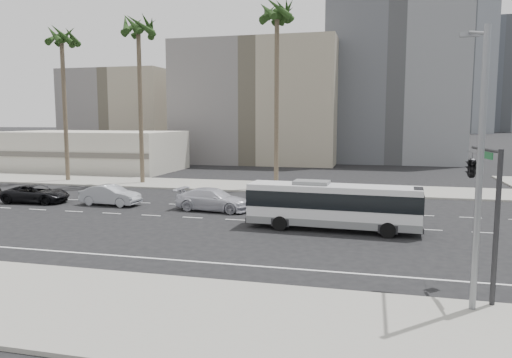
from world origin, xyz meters
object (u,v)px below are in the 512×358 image
(traffic_signal, at_px, (474,169))
(palm_near, at_px, (277,18))
(streetlight_corner, at_px, (479,145))
(palm_mid, at_px, (138,32))
(car_b, at_px, (110,195))
(car_a, at_px, (213,199))
(city_bus, at_px, (333,205))
(car_c, at_px, (36,194))
(palm_far, at_px, (62,41))

(traffic_signal, relative_size, palm_near, 0.32)
(streetlight_corner, bearing_deg, palm_mid, 136.53)
(car_b, distance_m, palm_near, 21.90)
(car_a, relative_size, streetlight_corner, 0.55)
(city_bus, xyz_separation_m, palm_near, (-6.84, 16.53, 14.22))
(car_c, relative_size, traffic_signal, 0.93)
(palm_near, distance_m, palm_far, 22.54)
(city_bus, height_order, palm_near, palm_near)
(car_c, distance_m, traffic_signal, 32.31)
(city_bus, xyz_separation_m, streetlight_corner, (5.74, -10.90, 4.11))
(traffic_signal, distance_m, palm_near, 30.14)
(city_bus, height_order, streetlight_corner, streetlight_corner)
(palm_mid, bearing_deg, car_b, -73.72)
(car_b, xyz_separation_m, traffic_signal, (23.36, -12.68, 3.83))
(car_b, xyz_separation_m, palm_mid, (-3.54, 12.11, 14.30))
(traffic_signal, xyz_separation_m, palm_near, (-12.96, 24.82, 11.14))
(car_a, xyz_separation_m, streetlight_corner, (14.63, -15.09, 4.83))
(palm_near, xyz_separation_m, palm_far, (-22.51, -0.21, -1.24))
(city_bus, xyz_separation_m, car_b, (-17.24, 4.38, -0.75))
(traffic_signal, bearing_deg, palm_far, 138.10)
(palm_mid, xyz_separation_m, palm_far, (-8.57, -0.17, -0.57))
(car_c, xyz_separation_m, palm_far, (-5.83, 12.35, 13.79))
(car_c, relative_size, streetlight_corner, 0.51)
(car_c, bearing_deg, palm_mid, -16.80)
(car_a, relative_size, car_b, 1.18)
(city_bus, distance_m, car_b, 17.81)
(city_bus, relative_size, car_c, 1.99)
(city_bus, height_order, car_a, city_bus)
(car_b, xyz_separation_m, streetlight_corner, (22.98, -15.29, 4.86))
(palm_near, distance_m, palm_mid, 13.95)
(car_b, bearing_deg, palm_mid, 19.96)
(palm_near, height_order, palm_far, palm_near)
(car_a, height_order, palm_far, palm_far)
(car_c, bearing_deg, palm_near, -57.46)
(car_c, bearing_deg, city_bus, -104.04)
(palm_near, relative_size, palm_mid, 1.04)
(car_c, xyz_separation_m, palm_mid, (2.74, 12.52, 14.36))
(city_bus, bearing_deg, car_c, 173.34)
(car_a, xyz_separation_m, traffic_signal, (15.02, -12.48, 3.80))
(traffic_signal, bearing_deg, city_bus, 119.29)
(car_b, relative_size, palm_far, 0.29)
(car_a, height_order, palm_mid, palm_mid)
(car_a, bearing_deg, car_b, 94.13)
(traffic_signal, xyz_separation_m, palm_mid, (-26.90, 24.78, 10.47))
(car_a, relative_size, palm_near, 0.32)
(car_b, relative_size, traffic_signal, 0.85)
(palm_mid, bearing_deg, palm_far, -178.87)
(car_a, bearing_deg, palm_far, 64.80)
(car_c, relative_size, palm_near, 0.29)
(city_bus, xyz_separation_m, car_a, (-8.89, 4.19, -0.72))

